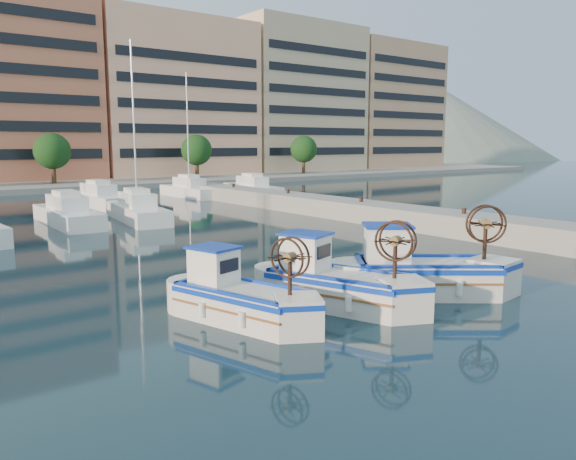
# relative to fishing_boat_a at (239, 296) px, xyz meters

# --- Properties ---
(ground) EXTENTS (300.00, 300.00, 0.00)m
(ground) POSITION_rel_fishing_boat_a_xyz_m (5.06, -0.63, -0.72)
(ground) COLOR #182F3F
(ground) RESTS_ON ground
(quay) EXTENTS (3.00, 60.00, 1.20)m
(quay) POSITION_rel_fishing_boat_a_xyz_m (18.06, 7.37, -0.12)
(quay) COLOR gray
(quay) RESTS_ON ground
(waterfront) EXTENTS (180.00, 40.00, 25.60)m
(waterfront) POSITION_rel_fishing_boat_a_xyz_m (14.29, 64.41, 10.38)
(waterfront) COLOR gray
(waterfront) RESTS_ON ground
(hill_east) EXTENTS (160.00, 160.00, 50.00)m
(hill_east) POSITION_rel_fishing_boat_a_xyz_m (145.06, 109.37, -0.72)
(hill_east) COLOR slate
(hill_east) RESTS_ON ground
(yacht_marina) EXTENTS (39.10, 23.00, 11.50)m
(yacht_marina) POSITION_rel_fishing_boat_a_xyz_m (1.69, 27.08, -0.19)
(yacht_marina) COLOR white
(yacht_marina) RESTS_ON ground
(fishing_boat_a) EXTENTS (2.74, 4.33, 2.62)m
(fishing_boat_a) POSITION_rel_fishing_boat_a_xyz_m (0.00, 0.00, 0.00)
(fishing_boat_a) COLOR silver
(fishing_boat_a) RESTS_ON ground
(fishing_boat_b) EXTENTS (3.25, 4.71, 2.84)m
(fishing_boat_b) POSITION_rel_fishing_boat_a_xyz_m (3.14, -0.56, 0.06)
(fishing_boat_b) COLOR silver
(fishing_boat_b) RESTS_ON ground
(fishing_boat_c) EXTENTS (4.89, 4.43, 3.04)m
(fishing_boat_c) POSITION_rel_fishing_boat_a_xyz_m (6.30, -1.32, 0.12)
(fishing_boat_c) COLOR silver
(fishing_boat_c) RESTS_ON ground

